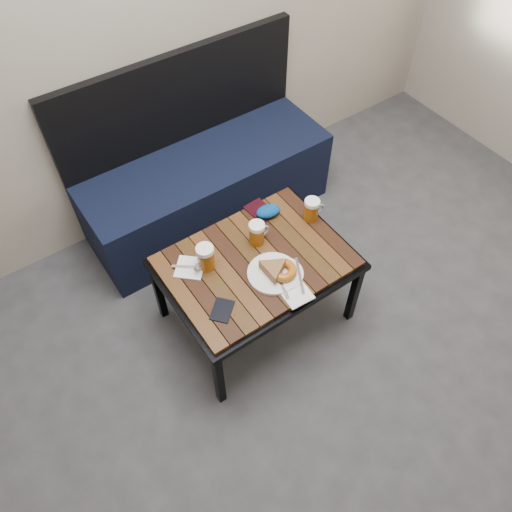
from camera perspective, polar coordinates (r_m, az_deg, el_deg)
ground at (r=2.41m, az=16.59°, el=-22.53°), size 4.00×4.00×0.00m
room_shell at (r=1.17m, az=19.21°, el=24.30°), size 4.00×4.00×4.00m
bench at (r=2.89m, az=-5.87°, el=8.57°), size 1.40×0.50×0.95m
cafe_table at (r=2.27m, az=0.00°, el=-1.12°), size 0.84×0.62×0.47m
beer_mug_left at (r=2.18m, az=-5.82°, el=-0.18°), size 0.12×0.09×0.13m
beer_mug_centre at (r=2.26m, az=0.13°, el=2.66°), size 0.11×0.07×0.12m
beer_mug_right at (r=2.37m, az=6.40°, el=5.32°), size 0.11×0.08×0.12m
plate_pie at (r=2.17m, az=1.98°, el=-1.73°), size 0.23×0.23×0.06m
plate_bagel at (r=2.17m, az=3.10°, el=-1.82°), size 0.19×0.23×0.05m
napkin_left at (r=2.22m, az=-7.57°, el=-1.33°), size 0.17×0.17×0.01m
napkin_right at (r=2.13m, az=4.77°, el=-4.53°), size 0.12×0.11×0.01m
passport_navy at (r=2.09m, az=-3.89°, el=-6.19°), size 0.14×0.13×0.01m
passport_burgundy at (r=2.43m, az=0.49°, el=5.19°), size 0.11×0.15×0.01m
knit_pouch at (r=2.40m, az=1.41°, el=5.14°), size 0.13×0.10×0.05m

